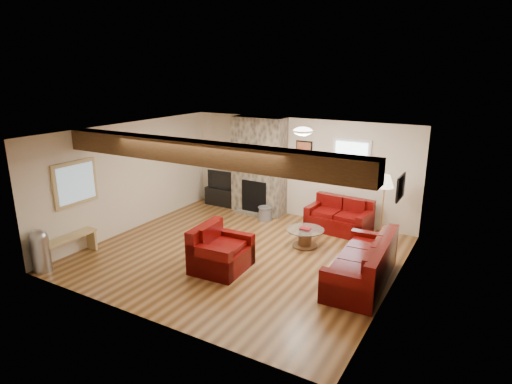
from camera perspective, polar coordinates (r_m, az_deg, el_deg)
room at (r=8.44m, az=-2.07°, el=-0.43°), size 8.00×8.00×8.00m
oak_beam at (r=7.19m, az=-7.46°, el=5.21°), size 6.00×0.36×0.38m
chimney_breast at (r=11.02m, az=0.37°, el=3.36°), size 1.40×0.67×2.50m
back_window at (r=10.23m, az=12.54°, el=3.86°), size 0.90×0.08×1.10m
hatch_window at (r=9.29m, az=-22.93°, el=1.10°), size 0.08×1.00×0.90m
ceiling_dome at (r=8.56m, az=6.25°, el=7.87°), size 0.40×0.40×0.18m
artwork_back at (r=10.61m, az=6.40°, el=5.40°), size 0.42×0.06×0.52m
artwork_right at (r=7.53m, az=18.67°, el=0.60°), size 0.06×0.55×0.42m
sofa_three at (r=7.83m, az=13.90°, el=-8.91°), size 0.98×2.14×0.81m
loveseat at (r=10.12m, az=10.99°, el=-3.07°), size 1.49×0.93×0.76m
armchair_red at (r=8.09m, az=-4.64°, el=-7.51°), size 0.97×1.09×0.84m
coffee_table at (r=9.20m, az=6.56°, el=-6.09°), size 0.80×0.80×0.42m
tv_cabinet at (r=11.89m, az=-4.40°, el=-0.59°), size 0.98×0.39×0.49m
television at (r=11.76m, az=-4.45°, el=1.71°), size 0.86×0.11×0.49m
floor_lamp at (r=9.49m, az=16.80°, el=0.91°), size 0.38×0.38×1.49m
pine_bench at (r=9.31m, az=-23.77°, el=-6.88°), size 0.29×1.24×0.46m
pedal_bin at (r=8.95m, az=-26.80°, el=-6.94°), size 0.40×0.40×0.83m
coal_bucket at (r=10.73m, az=1.19°, el=-2.82°), size 0.36×0.36×0.34m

